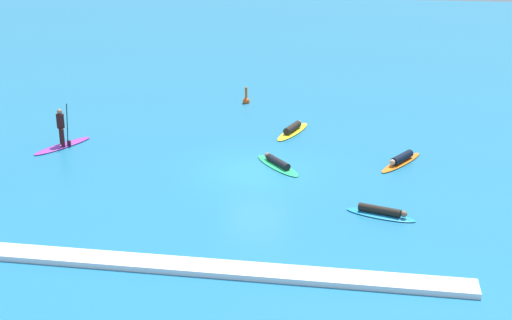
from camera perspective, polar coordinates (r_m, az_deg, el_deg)
name	(u,v)px	position (r m, az deg, el deg)	size (l,w,h in m)	color
ground_plane	(256,171)	(29.68, 0.00, -0.91)	(120.00, 120.00, 0.00)	#1E6B93
surfer_on_orange_board	(401,160)	(31.16, 11.60, 0.01)	(2.09, 3.08, 0.43)	orange
surfer_on_green_board	(277,163)	(30.21, 1.72, -0.28)	(2.50, 2.84, 0.37)	#23B266
surfer_on_purple_board	(62,137)	(33.80, -15.35, 1.82)	(2.03, 3.21, 2.08)	purple
surfer_on_blue_board	(381,212)	(25.82, 10.05, -4.18)	(2.64, 1.41, 0.36)	#1E8CD1
surfer_on_yellow_board	(293,130)	(34.81, 2.97, 2.47)	(1.64, 3.35, 0.43)	yellow
marker_buoy	(246,100)	(40.06, -0.80, 4.85)	(0.40, 0.40, 1.01)	#E55119
wave_crest	(210,268)	(21.83, -3.70, -8.68)	(15.85, 0.90, 0.18)	white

